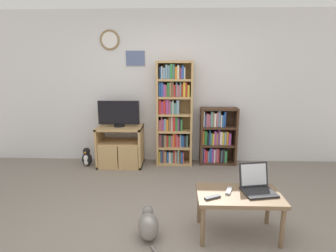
{
  "coord_description": "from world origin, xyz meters",
  "views": [
    {
      "loc": [
        0.15,
        -2.31,
        1.65
      ],
      "look_at": [
        0.03,
        1.24,
        0.86
      ],
      "focal_mm": 28.0,
      "sensor_mm": 36.0,
      "label": 1
    }
  ],
  "objects_px": {
    "television": "(119,114)",
    "coffee_table": "(239,199)",
    "bookshelf_short": "(216,137)",
    "remote_far_from_laptop": "(213,197)",
    "remote_near_laptop": "(229,191)",
    "penguin_figurine": "(87,158)",
    "bookshelf_tall": "(173,114)",
    "cat": "(148,225)",
    "tv_stand": "(120,146)",
    "laptop": "(257,185)"
  },
  "relations": [
    {
      "from": "bookshelf_tall",
      "to": "penguin_figurine",
      "type": "xyz_separation_m",
      "value": [
        -1.48,
        -0.19,
        -0.73
      ]
    },
    {
      "from": "television",
      "to": "remote_near_laptop",
      "type": "distance_m",
      "value": 2.44
    },
    {
      "from": "coffee_table",
      "to": "remote_near_laptop",
      "type": "distance_m",
      "value": 0.12
    },
    {
      "from": "cat",
      "to": "penguin_figurine",
      "type": "height_order",
      "value": "penguin_figurine"
    },
    {
      "from": "penguin_figurine",
      "to": "bookshelf_tall",
      "type": "bearing_deg",
      "value": 7.17
    },
    {
      "from": "television",
      "to": "penguin_figurine",
      "type": "xyz_separation_m",
      "value": [
        -0.57,
        -0.07,
        -0.76
      ]
    },
    {
      "from": "television",
      "to": "bookshelf_tall",
      "type": "relative_size",
      "value": 0.39
    },
    {
      "from": "penguin_figurine",
      "to": "television",
      "type": "bearing_deg",
      "value": 7.38
    },
    {
      "from": "television",
      "to": "remote_far_from_laptop",
      "type": "xyz_separation_m",
      "value": [
        1.32,
        -2.01,
        -0.45
      ]
    },
    {
      "from": "television",
      "to": "bookshelf_tall",
      "type": "bearing_deg",
      "value": 7.04
    },
    {
      "from": "tv_stand",
      "to": "bookshelf_short",
      "type": "xyz_separation_m",
      "value": [
        1.65,
        0.16,
        0.13
      ]
    },
    {
      "from": "tv_stand",
      "to": "bookshelf_short",
      "type": "bearing_deg",
      "value": 5.58
    },
    {
      "from": "bookshelf_short",
      "to": "penguin_figurine",
      "type": "xyz_separation_m",
      "value": [
        -2.23,
        -0.21,
        -0.33
      ]
    },
    {
      "from": "cat",
      "to": "remote_far_from_laptop",
      "type": "bearing_deg",
      "value": -11.51
    },
    {
      "from": "coffee_table",
      "to": "cat",
      "type": "relative_size",
      "value": 1.63
    },
    {
      "from": "tv_stand",
      "to": "remote_near_laptop",
      "type": "height_order",
      "value": "tv_stand"
    },
    {
      "from": "penguin_figurine",
      "to": "remote_near_laptop",
      "type": "bearing_deg",
      "value": -41.05
    },
    {
      "from": "television",
      "to": "remote_far_from_laptop",
      "type": "height_order",
      "value": "television"
    },
    {
      "from": "coffee_table",
      "to": "tv_stand",
      "type": "bearing_deg",
      "value": 129.96
    },
    {
      "from": "bookshelf_short",
      "to": "cat",
      "type": "xyz_separation_m",
      "value": [
        -0.96,
        -2.13,
        -0.34
      ]
    },
    {
      "from": "bookshelf_tall",
      "to": "cat",
      "type": "xyz_separation_m",
      "value": [
        -0.21,
        -2.1,
        -0.74
      ]
    },
    {
      "from": "bookshelf_tall",
      "to": "remote_far_from_laptop",
      "type": "xyz_separation_m",
      "value": [
        0.41,
        -2.13,
        -0.42
      ]
    },
    {
      "from": "bookshelf_short",
      "to": "remote_far_from_laptop",
      "type": "distance_m",
      "value": 2.18
    },
    {
      "from": "television",
      "to": "bookshelf_short",
      "type": "relative_size",
      "value": 0.7
    },
    {
      "from": "coffee_table",
      "to": "television",
      "type": "bearing_deg",
      "value": 129.8
    },
    {
      "from": "bookshelf_short",
      "to": "remote_near_laptop",
      "type": "height_order",
      "value": "bookshelf_short"
    },
    {
      "from": "tv_stand",
      "to": "remote_far_from_laptop",
      "type": "height_order",
      "value": "tv_stand"
    },
    {
      "from": "coffee_table",
      "to": "penguin_figurine",
      "type": "distance_m",
      "value": 2.84
    },
    {
      "from": "tv_stand",
      "to": "cat",
      "type": "xyz_separation_m",
      "value": [
        0.69,
        -1.97,
        -0.21
      ]
    },
    {
      "from": "coffee_table",
      "to": "remote_near_laptop",
      "type": "height_order",
      "value": "remote_near_laptop"
    },
    {
      "from": "television",
      "to": "coffee_table",
      "type": "xyz_separation_m",
      "value": [
        1.59,
        -1.91,
        -0.51
      ]
    },
    {
      "from": "bookshelf_short",
      "to": "penguin_figurine",
      "type": "bearing_deg",
      "value": -174.57
    },
    {
      "from": "coffee_table",
      "to": "remote_near_laptop",
      "type": "xyz_separation_m",
      "value": [
        -0.09,
        0.04,
        0.07
      ]
    },
    {
      "from": "bookshelf_tall",
      "to": "cat",
      "type": "height_order",
      "value": "bookshelf_tall"
    },
    {
      "from": "bookshelf_tall",
      "to": "coffee_table",
      "type": "height_order",
      "value": "bookshelf_tall"
    },
    {
      "from": "television",
      "to": "coffee_table",
      "type": "distance_m",
      "value": 2.54
    },
    {
      "from": "remote_far_from_laptop",
      "to": "cat",
      "type": "height_order",
      "value": "remote_far_from_laptop"
    },
    {
      "from": "bookshelf_short",
      "to": "penguin_figurine",
      "type": "height_order",
      "value": "bookshelf_short"
    },
    {
      "from": "bookshelf_short",
      "to": "penguin_figurine",
      "type": "distance_m",
      "value": 2.27
    },
    {
      "from": "remote_near_laptop",
      "to": "laptop",
      "type": "bearing_deg",
      "value": 26.5
    },
    {
      "from": "television",
      "to": "bookshelf_short",
      "type": "bearing_deg",
      "value": 4.76
    },
    {
      "from": "television",
      "to": "bookshelf_short",
      "type": "height_order",
      "value": "television"
    },
    {
      "from": "bookshelf_short",
      "to": "remote_far_from_laptop",
      "type": "relative_size",
      "value": 6.06
    },
    {
      "from": "tv_stand",
      "to": "bookshelf_tall",
      "type": "xyz_separation_m",
      "value": [
        0.9,
        0.14,
        0.54
      ]
    },
    {
      "from": "bookshelf_short",
      "to": "penguin_figurine",
      "type": "relative_size",
      "value": 3.11
    },
    {
      "from": "television",
      "to": "remote_near_laptop",
      "type": "xyz_separation_m",
      "value": [
        1.5,
        -1.87,
        -0.45
      ]
    },
    {
      "from": "tv_stand",
      "to": "penguin_figurine",
      "type": "distance_m",
      "value": 0.61
    },
    {
      "from": "remote_far_from_laptop",
      "to": "bookshelf_short",
      "type": "bearing_deg",
      "value": -34.88
    },
    {
      "from": "bookshelf_tall",
      "to": "cat",
      "type": "distance_m",
      "value": 2.24
    },
    {
      "from": "bookshelf_tall",
      "to": "coffee_table",
      "type": "relative_size",
      "value": 2.16
    }
  ]
}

